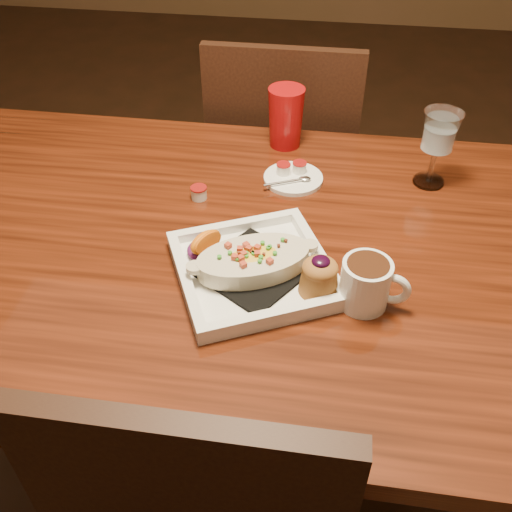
# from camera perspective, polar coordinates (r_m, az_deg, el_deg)

# --- Properties ---
(floor) EXTENTS (7.00, 7.00, 0.00)m
(floor) POSITION_cam_1_polar(r_m,az_deg,el_deg) (1.66, -0.36, -19.05)
(floor) COLOR #321B10
(floor) RESTS_ON ground
(table) EXTENTS (1.50, 0.90, 0.75)m
(table) POSITION_cam_1_polar(r_m,az_deg,el_deg) (1.14, -0.50, -2.39)
(table) COLOR maroon
(table) RESTS_ON floor
(chair_far) EXTENTS (0.42, 0.42, 0.93)m
(chair_far) POSITION_cam_1_polar(r_m,az_deg,el_deg) (1.73, 2.75, 8.33)
(chair_far) COLOR black
(chair_far) RESTS_ON floor
(plate) EXTENTS (0.35, 0.35, 0.08)m
(plate) POSITION_cam_1_polar(r_m,az_deg,el_deg) (0.99, 0.42, -1.05)
(plate) COLOR white
(plate) RESTS_ON table
(coffee_mug) EXTENTS (0.12, 0.08, 0.09)m
(coffee_mug) POSITION_cam_1_polar(r_m,az_deg,el_deg) (0.94, 11.06, -2.61)
(coffee_mug) COLOR white
(coffee_mug) RESTS_ON table
(goblet) EXTENTS (0.08, 0.08, 0.16)m
(goblet) POSITION_cam_1_polar(r_m,az_deg,el_deg) (1.24, 17.84, 11.41)
(goblet) COLOR silver
(goblet) RESTS_ON table
(saucer) EXTENTS (0.13, 0.13, 0.09)m
(saucer) POSITION_cam_1_polar(r_m,az_deg,el_deg) (1.25, 3.64, 7.94)
(saucer) COLOR white
(saucer) RESTS_ON table
(creamer_loose) EXTENTS (0.03, 0.03, 0.03)m
(creamer_loose) POSITION_cam_1_polar(r_m,az_deg,el_deg) (1.19, -5.74, 6.33)
(creamer_loose) COLOR white
(creamer_loose) RESTS_ON table
(red_tumbler) EXTENTS (0.08, 0.08, 0.14)m
(red_tumbler) POSITION_cam_1_polar(r_m,az_deg,el_deg) (1.35, 2.99, 13.66)
(red_tumbler) COLOR #AD0C0E
(red_tumbler) RESTS_ON table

